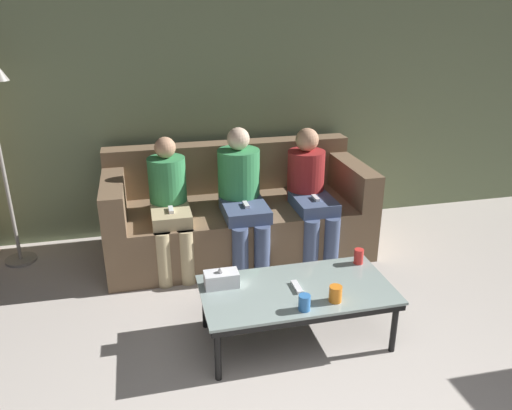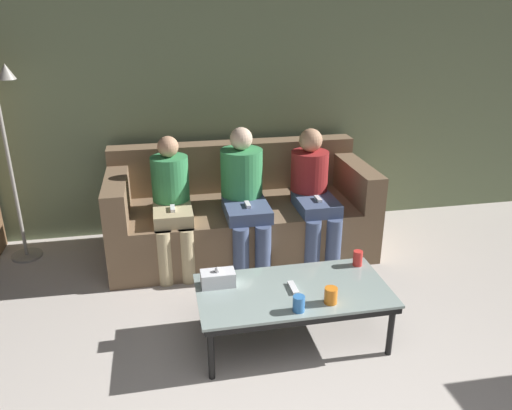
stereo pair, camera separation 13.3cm
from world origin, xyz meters
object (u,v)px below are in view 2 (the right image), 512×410
(couch, at_px, (240,214))
(game_remote, at_px, (293,288))
(coffee_table, at_px, (293,294))
(seated_person_left_end, at_px, (172,201))
(standing_lamp, at_px, (9,145))
(seated_person_mid_right, at_px, (313,190))
(cup_near_right, at_px, (358,258))
(tissue_box, at_px, (218,278))
(cup_far_center, at_px, (299,304))
(seated_person_mid_left, at_px, (244,192))
(cup_near_left, at_px, (331,295))

(couch, xyz_separation_m, game_remote, (0.11, -1.41, 0.06))
(coffee_table, height_order, seated_person_left_end, seated_person_left_end)
(game_remote, relative_size, standing_lamp, 0.09)
(seated_person_mid_right, bearing_deg, cup_near_right, -88.09)
(tissue_box, bearing_deg, cup_far_center, -41.52)
(cup_far_center, relative_size, seated_person_mid_left, 0.09)
(cup_far_center, distance_m, seated_person_mid_right, 1.53)
(tissue_box, relative_size, game_remote, 1.47)
(cup_near_right, bearing_deg, game_remote, -157.23)
(couch, xyz_separation_m, seated_person_mid_right, (0.60, -0.23, 0.27))
(cup_far_center, relative_size, game_remote, 0.66)
(game_remote, relative_size, seated_person_mid_right, 0.14)
(seated_person_mid_right, bearing_deg, cup_near_left, -102.65)
(cup_near_right, distance_m, game_remote, 0.57)
(cup_near_right, distance_m, seated_person_mid_right, 0.98)
(cup_near_left, relative_size, cup_far_center, 1.04)
(couch, distance_m, cup_far_center, 1.66)
(seated_person_left_end, height_order, seated_person_mid_left, seated_person_mid_left)
(cup_far_center, xyz_separation_m, standing_lamp, (-1.95, 1.85, 0.58))
(tissue_box, bearing_deg, coffee_table, -17.03)
(coffee_table, distance_m, seated_person_mid_left, 1.23)
(coffee_table, bearing_deg, cup_near_right, 22.77)
(couch, relative_size, cup_near_left, 21.87)
(coffee_table, xyz_separation_m, cup_near_right, (0.52, 0.22, 0.09))
(cup_far_center, relative_size, seated_person_mid_right, 0.09)
(cup_near_left, bearing_deg, standing_lamp, 140.20)
(coffee_table, relative_size, standing_lamp, 0.74)
(cup_near_right, relative_size, standing_lamp, 0.07)
(game_remote, height_order, standing_lamp, standing_lamp)
(seated_person_mid_left, bearing_deg, seated_person_mid_right, -1.07)
(couch, xyz_separation_m, seated_person_left_end, (-0.60, -0.22, 0.26))
(cup_far_center, height_order, tissue_box, tissue_box)
(coffee_table, relative_size, seated_person_mid_right, 1.11)
(standing_lamp, bearing_deg, cup_near_left, -39.80)
(cup_near_left, xyz_separation_m, cup_near_right, (0.34, 0.42, 0.00))
(couch, relative_size, cup_far_center, 22.80)
(coffee_table, bearing_deg, tissue_box, 162.97)
(couch, bearing_deg, game_remote, -85.63)
(standing_lamp, bearing_deg, cup_far_center, -43.46)
(seated_person_left_end, bearing_deg, standing_lamp, 161.87)
(seated_person_mid_right, bearing_deg, couch, 158.98)
(game_remote, xyz_separation_m, standing_lamp, (-1.98, 1.61, 0.62))
(game_remote, xyz_separation_m, seated_person_left_end, (-0.71, 1.19, 0.20))
(couch, xyz_separation_m, coffee_table, (0.11, -1.41, 0.02))
(cup_near_left, distance_m, tissue_box, 0.73)
(coffee_table, bearing_deg, cup_far_center, -97.64)
(cup_near_left, height_order, tissue_box, tissue_box)
(cup_near_right, bearing_deg, standing_lamp, 151.04)
(coffee_table, height_order, game_remote, game_remote)
(cup_far_center, bearing_deg, seated_person_mid_right, 69.79)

